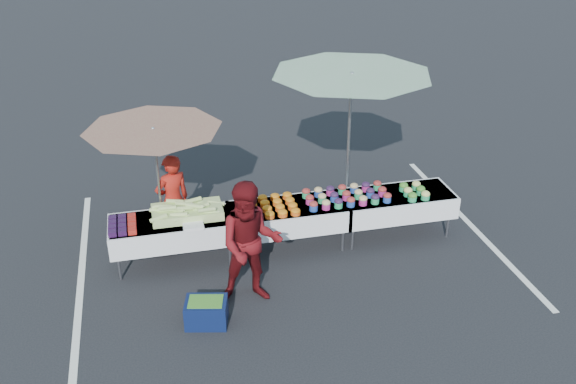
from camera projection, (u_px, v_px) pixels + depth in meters
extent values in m
plane|color=black|center=(288.00, 247.00, 10.31)|extent=(80.00, 80.00, 0.00)
cube|color=silver|center=(81.00, 273.00, 9.64)|extent=(0.10, 5.00, 0.00)
cube|color=silver|center=(470.00, 224.00, 10.97)|extent=(0.10, 5.00, 0.00)
cube|color=white|center=(171.00, 221.00, 9.60)|extent=(1.80, 0.75, 0.04)
cube|color=white|center=(172.00, 230.00, 9.67)|extent=(1.86, 0.81, 0.36)
cylinder|color=slate|center=(120.00, 269.00, 9.42)|extent=(0.04, 0.04, 0.39)
cylinder|color=slate|center=(119.00, 248.00, 9.93)|extent=(0.04, 0.04, 0.39)
cylinder|color=slate|center=(230.00, 254.00, 9.76)|extent=(0.04, 0.04, 0.39)
cylinder|color=slate|center=(224.00, 235.00, 10.27)|extent=(0.04, 0.04, 0.39)
cube|color=white|center=(288.00, 207.00, 9.97)|extent=(1.80, 0.75, 0.04)
cube|color=white|center=(288.00, 216.00, 10.04)|extent=(1.86, 0.81, 0.36)
cylinder|color=slate|center=(240.00, 253.00, 9.79)|extent=(0.04, 0.04, 0.39)
cylinder|color=slate|center=(234.00, 234.00, 10.30)|extent=(0.04, 0.04, 0.39)
cylinder|color=slate|center=(343.00, 240.00, 10.13)|extent=(0.04, 0.04, 0.39)
cylinder|color=slate|center=(332.00, 222.00, 10.64)|extent=(0.04, 0.04, 0.39)
cube|color=white|center=(396.00, 195.00, 10.34)|extent=(1.80, 0.75, 0.04)
cube|color=white|center=(396.00, 204.00, 10.42)|extent=(1.86, 0.81, 0.36)
cylinder|color=slate|center=(352.00, 239.00, 10.16)|extent=(0.04, 0.04, 0.39)
cylinder|color=slate|center=(341.00, 221.00, 10.67)|extent=(0.04, 0.04, 0.39)
cylinder|color=slate|center=(447.00, 227.00, 10.50)|extent=(0.04, 0.04, 0.39)
cylinder|color=slate|center=(432.00, 210.00, 11.01)|extent=(0.04, 0.04, 0.39)
cube|color=black|center=(112.00, 233.00, 9.16)|extent=(0.12, 0.12, 0.08)
cube|color=black|center=(112.00, 228.00, 9.28)|extent=(0.12, 0.12, 0.08)
cube|color=black|center=(112.00, 224.00, 9.40)|extent=(0.12, 0.12, 0.08)
cube|color=black|center=(112.00, 219.00, 9.53)|extent=(0.12, 0.12, 0.08)
cube|color=black|center=(122.00, 232.00, 9.19)|extent=(0.12, 0.12, 0.08)
cube|color=black|center=(122.00, 227.00, 9.31)|extent=(0.12, 0.12, 0.08)
cube|color=black|center=(122.00, 223.00, 9.43)|extent=(0.12, 0.12, 0.08)
cube|color=black|center=(122.00, 218.00, 9.55)|extent=(0.12, 0.12, 0.08)
cube|color=maroon|center=(132.00, 231.00, 9.22)|extent=(0.12, 0.12, 0.08)
cube|color=maroon|center=(132.00, 226.00, 9.34)|extent=(0.12, 0.12, 0.08)
cube|color=maroon|center=(132.00, 221.00, 9.46)|extent=(0.12, 0.12, 0.08)
cube|color=maroon|center=(132.00, 217.00, 9.58)|extent=(0.12, 0.12, 0.08)
cube|color=#A1BD61|center=(187.00, 212.00, 9.65)|extent=(1.05, 0.55, 0.14)
cylinder|color=#A1BD61|center=(206.00, 203.00, 9.83)|extent=(0.27, 0.09, 0.10)
cylinder|color=#A1BD61|center=(161.00, 207.00, 9.57)|extent=(0.27, 0.14, 0.07)
cylinder|color=#A1BD61|center=(195.00, 206.00, 9.51)|extent=(0.27, 0.14, 0.09)
cylinder|color=#A1BD61|center=(158.00, 211.00, 9.57)|extent=(0.27, 0.15, 0.10)
cylinder|color=#A1BD61|center=(175.00, 210.00, 9.52)|extent=(0.27, 0.15, 0.08)
cylinder|color=#A1BD61|center=(184.00, 204.00, 9.62)|extent=(0.27, 0.10, 0.10)
cylinder|color=#A1BD61|center=(185.00, 208.00, 9.52)|extent=(0.27, 0.07, 0.08)
cylinder|color=#A1BD61|center=(179.00, 215.00, 9.43)|extent=(0.27, 0.14, 0.09)
cylinder|color=#A1BD61|center=(175.00, 201.00, 9.74)|extent=(0.27, 0.12, 0.08)
cylinder|color=#A1BD61|center=(216.00, 203.00, 9.81)|extent=(0.27, 0.16, 0.08)
cylinder|color=#A1BD61|center=(166.00, 210.00, 9.51)|extent=(0.27, 0.11, 0.07)
cylinder|color=#A1BD61|center=(183.00, 218.00, 9.42)|extent=(0.27, 0.10, 0.07)
cylinder|color=#A1BD61|center=(193.00, 200.00, 9.75)|extent=(0.27, 0.12, 0.08)
cylinder|color=#A1BD61|center=(159.00, 218.00, 9.33)|extent=(0.27, 0.15, 0.08)
cylinder|color=#A1BD61|center=(163.00, 206.00, 9.56)|extent=(0.27, 0.10, 0.08)
cylinder|color=#A1BD61|center=(201.00, 207.00, 9.61)|extent=(0.27, 0.16, 0.10)
cylinder|color=#A1BD61|center=(168.00, 208.00, 9.47)|extent=(0.27, 0.12, 0.09)
cylinder|color=#A1BD61|center=(207.00, 210.00, 9.45)|extent=(0.27, 0.09, 0.07)
cylinder|color=#A1BD61|center=(211.00, 212.00, 9.52)|extent=(0.27, 0.10, 0.09)
cube|color=white|center=(193.00, 226.00, 9.38)|extent=(0.30, 0.25, 0.05)
cylinder|color=#D35417|center=(257.00, 218.00, 9.59)|extent=(0.15, 0.15, 0.05)
ellipsoid|color=orange|center=(257.00, 215.00, 9.58)|extent=(0.15, 0.15, 0.08)
cylinder|color=#D35417|center=(254.00, 212.00, 9.75)|extent=(0.15, 0.15, 0.05)
ellipsoid|color=orange|center=(254.00, 210.00, 9.73)|extent=(0.15, 0.15, 0.08)
cylinder|color=#D35417|center=(252.00, 206.00, 9.91)|extent=(0.15, 0.15, 0.05)
ellipsoid|color=orange|center=(252.00, 204.00, 9.89)|extent=(0.15, 0.15, 0.08)
cylinder|color=#D35417|center=(250.00, 201.00, 10.06)|extent=(0.15, 0.15, 0.05)
ellipsoid|color=orange|center=(250.00, 199.00, 10.04)|extent=(0.15, 0.15, 0.08)
cylinder|color=#D35417|center=(270.00, 216.00, 9.64)|extent=(0.15, 0.15, 0.05)
ellipsoid|color=orange|center=(270.00, 214.00, 9.62)|extent=(0.15, 0.15, 0.08)
cylinder|color=#D35417|center=(267.00, 210.00, 9.79)|extent=(0.15, 0.15, 0.05)
ellipsoid|color=orange|center=(267.00, 208.00, 9.77)|extent=(0.15, 0.15, 0.08)
cylinder|color=#D35417|center=(265.00, 205.00, 9.95)|extent=(0.15, 0.15, 0.05)
ellipsoid|color=orange|center=(265.00, 203.00, 9.93)|extent=(0.15, 0.15, 0.08)
cylinder|color=#D35417|center=(263.00, 200.00, 10.10)|extent=(0.15, 0.15, 0.05)
ellipsoid|color=orange|center=(263.00, 197.00, 10.08)|extent=(0.15, 0.15, 0.08)
cylinder|color=#D35417|center=(283.00, 215.00, 9.68)|extent=(0.15, 0.15, 0.05)
ellipsoid|color=orange|center=(283.00, 212.00, 9.66)|extent=(0.15, 0.15, 0.08)
cylinder|color=#D35417|center=(280.00, 209.00, 9.83)|extent=(0.15, 0.15, 0.05)
ellipsoid|color=orange|center=(280.00, 207.00, 9.81)|extent=(0.15, 0.15, 0.08)
cylinder|color=#D35417|center=(277.00, 204.00, 9.99)|extent=(0.15, 0.15, 0.05)
ellipsoid|color=orange|center=(277.00, 201.00, 9.97)|extent=(0.15, 0.15, 0.08)
cylinder|color=#D35417|center=(275.00, 198.00, 10.14)|extent=(0.15, 0.15, 0.05)
ellipsoid|color=orange|center=(275.00, 196.00, 10.12)|extent=(0.15, 0.15, 0.08)
cylinder|color=#D35417|center=(295.00, 213.00, 9.72)|extent=(0.15, 0.15, 0.05)
ellipsoid|color=orange|center=(296.00, 211.00, 9.70)|extent=(0.15, 0.15, 0.08)
cylinder|color=#D35417|center=(293.00, 208.00, 9.87)|extent=(0.15, 0.15, 0.05)
ellipsoid|color=orange|center=(293.00, 205.00, 9.86)|extent=(0.15, 0.15, 0.08)
cylinder|color=#D35417|center=(290.00, 202.00, 10.03)|extent=(0.15, 0.15, 0.05)
ellipsoid|color=orange|center=(290.00, 200.00, 10.01)|extent=(0.15, 0.15, 0.08)
cylinder|color=#D35417|center=(287.00, 197.00, 10.18)|extent=(0.15, 0.15, 0.05)
ellipsoid|color=orange|center=(287.00, 195.00, 10.17)|extent=(0.15, 0.15, 0.08)
cylinder|color=#21429A|center=(314.00, 208.00, 9.82)|extent=(0.13, 0.13, 0.10)
ellipsoid|color=maroon|center=(314.00, 204.00, 9.79)|extent=(0.14, 0.14, 0.10)
cylinder|color=#A92472|center=(310.00, 201.00, 10.01)|extent=(0.13, 0.13, 0.10)
ellipsoid|color=maroon|center=(310.00, 198.00, 9.98)|extent=(0.14, 0.14, 0.10)
cylinder|color=#26995B|center=(306.00, 195.00, 10.20)|extent=(0.13, 0.13, 0.10)
ellipsoid|color=maroon|center=(306.00, 191.00, 10.17)|extent=(0.14, 0.14, 0.10)
cylinder|color=#A92472|center=(326.00, 206.00, 9.86)|extent=(0.13, 0.13, 0.10)
ellipsoid|color=#9D934C|center=(326.00, 203.00, 9.83)|extent=(0.14, 0.14, 0.10)
cylinder|color=#26995B|center=(322.00, 200.00, 10.05)|extent=(0.13, 0.13, 0.10)
ellipsoid|color=#9D934C|center=(322.00, 196.00, 10.02)|extent=(0.14, 0.14, 0.10)
cylinder|color=#21429A|center=(318.00, 193.00, 10.24)|extent=(0.13, 0.13, 0.10)
ellipsoid|color=#9D934C|center=(318.00, 190.00, 10.21)|extent=(0.14, 0.14, 0.10)
cylinder|color=#26995B|center=(338.00, 205.00, 9.90)|extent=(0.13, 0.13, 0.10)
ellipsoid|color=#21122F|center=(339.00, 201.00, 9.88)|extent=(0.14, 0.14, 0.10)
cylinder|color=#21429A|center=(334.00, 198.00, 10.09)|extent=(0.13, 0.13, 0.10)
ellipsoid|color=#21122F|center=(334.00, 195.00, 10.07)|extent=(0.14, 0.14, 0.10)
cylinder|color=#A92472|center=(330.00, 192.00, 10.28)|extent=(0.13, 0.13, 0.10)
ellipsoid|color=#21122F|center=(330.00, 189.00, 10.26)|extent=(0.14, 0.14, 0.10)
cylinder|color=#21429A|center=(351.00, 203.00, 9.94)|extent=(0.13, 0.13, 0.10)
ellipsoid|color=maroon|center=(351.00, 200.00, 9.92)|extent=(0.14, 0.14, 0.10)
cylinder|color=#A92472|center=(346.00, 197.00, 10.13)|extent=(0.13, 0.13, 0.10)
ellipsoid|color=maroon|center=(347.00, 193.00, 10.11)|extent=(0.14, 0.14, 0.10)
cylinder|color=#26995B|center=(342.00, 191.00, 10.32)|extent=(0.13, 0.13, 0.10)
ellipsoid|color=maroon|center=(342.00, 187.00, 10.30)|extent=(0.14, 0.14, 0.10)
cylinder|color=#A92472|center=(363.00, 202.00, 9.99)|extent=(0.13, 0.13, 0.10)
ellipsoid|color=#9D934C|center=(363.00, 198.00, 9.96)|extent=(0.14, 0.14, 0.10)
cylinder|color=#26995B|center=(358.00, 195.00, 10.18)|extent=(0.13, 0.13, 0.10)
ellipsoid|color=#9D934C|center=(359.00, 192.00, 10.15)|extent=(0.14, 0.14, 0.10)
cylinder|color=#21429A|center=(354.00, 189.00, 10.37)|extent=(0.13, 0.13, 0.10)
ellipsoid|color=#9D934C|center=(354.00, 186.00, 10.34)|extent=(0.14, 0.14, 0.10)
cylinder|color=#26995B|center=(375.00, 200.00, 10.03)|extent=(0.13, 0.13, 0.10)
ellipsoid|color=#21122F|center=(375.00, 197.00, 10.00)|extent=(0.14, 0.14, 0.10)
cylinder|color=#21429A|center=(370.00, 194.00, 10.22)|extent=(0.13, 0.13, 0.10)
ellipsoid|color=#21122F|center=(370.00, 191.00, 10.19)|extent=(0.14, 0.14, 0.10)
cylinder|color=#A92472|center=(366.00, 188.00, 10.41)|extent=(0.13, 0.13, 0.10)
ellipsoid|color=#21122F|center=(366.00, 185.00, 10.38)|extent=(0.14, 0.14, 0.10)
cylinder|color=#21429A|center=(387.00, 199.00, 10.07)|extent=(0.13, 0.13, 0.10)
ellipsoid|color=maroon|center=(387.00, 196.00, 10.04)|extent=(0.14, 0.14, 0.10)
cylinder|color=#A92472|center=(382.00, 193.00, 10.26)|extent=(0.13, 0.13, 0.10)
ellipsoid|color=maroon|center=(382.00, 189.00, 10.23)|extent=(0.14, 0.14, 0.10)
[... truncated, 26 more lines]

